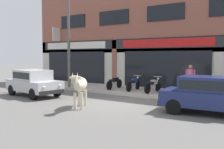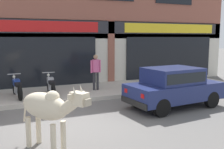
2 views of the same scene
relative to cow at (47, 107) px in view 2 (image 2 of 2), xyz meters
The scene contains 8 objects.
ground_plane 2.15m from the cow, 65.37° to the left, with size 90.00×90.00×0.00m, color #605E5B.
sidewalk 5.69m from the cow, 81.88° to the left, with size 19.00×3.25×0.17m, color #B7AFA3.
shop_building 8.02m from the cow, 83.96° to the left, with size 23.00×1.40×8.25m.
cow is the anchor object (origin of this frame).
car_1 5.21m from the cow, 21.75° to the left, with size 3.72×1.91×1.46m.
motorcycle_1 5.18m from the cow, 93.52° to the left, with size 0.52×1.81×0.88m.
motorcycle_2 5.19m from the cow, 78.81° to the left, with size 0.52×1.81×0.88m.
pedestrian 6.12m from the cow, 59.92° to the left, with size 0.50×0.32×1.60m.
Camera 2 is at (-1.73, -7.46, 2.54)m, focal length 42.00 mm.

